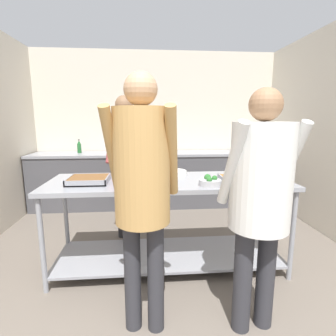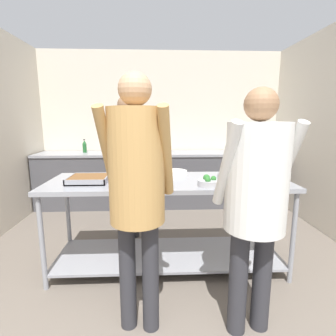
{
  "view_description": "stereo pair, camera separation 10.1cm",
  "coord_description": "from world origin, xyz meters",
  "px_view_note": "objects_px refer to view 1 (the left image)",
  "views": [
    {
      "loc": [
        -0.2,
        -0.62,
        1.48
      ],
      "look_at": [
        0.02,
        1.95,
        1.0
      ],
      "focal_mm": 28.0,
      "sensor_mm": 36.0,
      "label": 1
    },
    {
      "loc": [
        -0.1,
        -0.62,
        1.48
      ],
      "look_at": [
        0.02,
        1.95,
        1.0
      ],
      "focal_mm": 28.0,
      "sensor_mm": 36.0,
      "label": 2
    }
  ],
  "objects_px": {
    "serving_tray_vegetables": "(245,179)",
    "guest_serving_right": "(260,190)",
    "sauce_pan": "(136,179)",
    "cook_behind_counter": "(125,151)",
    "guest_serving_left": "(142,180)",
    "plate_stack": "(174,173)",
    "water_bottle": "(79,147)",
    "serving_tray_roast": "(89,180)",
    "broccoli_bowl": "(210,182)"
  },
  "relations": [
    {
      "from": "serving_tray_vegetables",
      "to": "guest_serving_right",
      "type": "xyz_separation_m",
      "value": [
        -0.18,
        -0.72,
        0.1
      ]
    },
    {
      "from": "sauce_pan",
      "to": "cook_behind_counter",
      "type": "bearing_deg",
      "value": 100.12
    },
    {
      "from": "guest_serving_left",
      "to": "guest_serving_right",
      "type": "bearing_deg",
      "value": -4.03
    },
    {
      "from": "guest_serving_left",
      "to": "guest_serving_right",
      "type": "xyz_separation_m",
      "value": [
        0.77,
        -0.05,
        -0.07
      ]
    },
    {
      "from": "plate_stack",
      "to": "serving_tray_vegetables",
      "type": "height_order",
      "value": "serving_tray_vegetables"
    },
    {
      "from": "guest_serving_right",
      "to": "water_bottle",
      "type": "distance_m",
      "value": 3.43
    },
    {
      "from": "serving_tray_roast",
      "to": "guest_serving_right",
      "type": "bearing_deg",
      "value": -32.66
    },
    {
      "from": "serving_tray_vegetables",
      "to": "cook_behind_counter",
      "type": "relative_size",
      "value": 0.26
    },
    {
      "from": "cook_behind_counter",
      "to": "water_bottle",
      "type": "xyz_separation_m",
      "value": [
        -0.87,
        1.32,
        -0.07
      ]
    },
    {
      "from": "guest_serving_right",
      "to": "cook_behind_counter",
      "type": "relative_size",
      "value": 0.95
    },
    {
      "from": "plate_stack",
      "to": "sauce_pan",
      "type": "bearing_deg",
      "value": -136.8
    },
    {
      "from": "plate_stack",
      "to": "cook_behind_counter",
      "type": "height_order",
      "value": "cook_behind_counter"
    },
    {
      "from": "plate_stack",
      "to": "cook_behind_counter",
      "type": "xyz_separation_m",
      "value": [
        -0.54,
        0.48,
        0.18
      ]
    },
    {
      "from": "sauce_pan",
      "to": "guest_serving_right",
      "type": "bearing_deg",
      "value": -40.46
    },
    {
      "from": "serving_tray_vegetables",
      "to": "guest_serving_right",
      "type": "relative_size",
      "value": 0.27
    },
    {
      "from": "sauce_pan",
      "to": "serving_tray_vegetables",
      "type": "distance_m",
      "value": 1.02
    },
    {
      "from": "serving_tray_roast",
      "to": "plate_stack",
      "type": "distance_m",
      "value": 0.87
    },
    {
      "from": "serving_tray_vegetables",
      "to": "guest_serving_left",
      "type": "relative_size",
      "value": 0.26
    },
    {
      "from": "water_bottle",
      "to": "sauce_pan",
      "type": "bearing_deg",
      "value": -64.8
    },
    {
      "from": "broccoli_bowl",
      "to": "guest_serving_left",
      "type": "xyz_separation_m",
      "value": [
        -0.59,
        -0.55,
        0.16
      ]
    },
    {
      "from": "broccoli_bowl",
      "to": "cook_behind_counter",
      "type": "height_order",
      "value": "cook_behind_counter"
    },
    {
      "from": "guest_serving_left",
      "to": "broccoli_bowl",
      "type": "bearing_deg",
      "value": 43.25
    },
    {
      "from": "serving_tray_vegetables",
      "to": "cook_behind_counter",
      "type": "distance_m",
      "value": 1.45
    },
    {
      "from": "broccoli_bowl",
      "to": "serving_tray_vegetables",
      "type": "distance_m",
      "value": 0.38
    },
    {
      "from": "serving_tray_roast",
      "to": "guest_serving_left",
      "type": "distance_m",
      "value": 0.94
    },
    {
      "from": "broccoli_bowl",
      "to": "guest_serving_left",
      "type": "relative_size",
      "value": 0.11
    },
    {
      "from": "water_bottle",
      "to": "serving_tray_vegetables",
      "type": "bearing_deg",
      "value": -46.69
    },
    {
      "from": "broccoli_bowl",
      "to": "cook_behind_counter",
      "type": "xyz_separation_m",
      "value": [
        -0.81,
        0.95,
        0.17
      ]
    },
    {
      "from": "sauce_pan",
      "to": "plate_stack",
      "type": "height_order",
      "value": "sauce_pan"
    },
    {
      "from": "cook_behind_counter",
      "to": "serving_tray_vegetables",
      "type": "bearing_deg",
      "value": -35.7
    },
    {
      "from": "guest_serving_right",
      "to": "cook_behind_counter",
      "type": "xyz_separation_m",
      "value": [
        -0.99,
        1.56,
        0.08
      ]
    },
    {
      "from": "serving_tray_roast",
      "to": "plate_stack",
      "type": "xyz_separation_m",
      "value": [
        0.83,
        0.26,
        -0.0
      ]
    },
    {
      "from": "broccoli_bowl",
      "to": "serving_tray_vegetables",
      "type": "bearing_deg",
      "value": 16.7
    },
    {
      "from": "serving_tray_vegetables",
      "to": "water_bottle",
      "type": "height_order",
      "value": "water_bottle"
    },
    {
      "from": "broccoli_bowl",
      "to": "guest_serving_right",
      "type": "relative_size",
      "value": 0.12
    },
    {
      "from": "cook_behind_counter",
      "to": "water_bottle",
      "type": "relative_size",
      "value": 7.76
    },
    {
      "from": "water_bottle",
      "to": "cook_behind_counter",
      "type": "bearing_deg",
      "value": -56.71
    },
    {
      "from": "plate_stack",
      "to": "guest_serving_left",
      "type": "distance_m",
      "value": 1.09
    },
    {
      "from": "broccoli_bowl",
      "to": "water_bottle",
      "type": "xyz_separation_m",
      "value": [
        -1.68,
        2.27,
        0.09
      ]
    },
    {
      "from": "cook_behind_counter",
      "to": "water_bottle",
      "type": "height_order",
      "value": "cook_behind_counter"
    },
    {
      "from": "broccoli_bowl",
      "to": "cook_behind_counter",
      "type": "distance_m",
      "value": 1.26
    },
    {
      "from": "sauce_pan",
      "to": "guest_serving_right",
      "type": "height_order",
      "value": "guest_serving_right"
    },
    {
      "from": "broccoli_bowl",
      "to": "guest_serving_right",
      "type": "bearing_deg",
      "value": -73.28
    },
    {
      "from": "guest_serving_left",
      "to": "water_bottle",
      "type": "xyz_separation_m",
      "value": [
        -1.09,
        2.83,
        -0.07
      ]
    },
    {
      "from": "sauce_pan",
      "to": "plate_stack",
      "type": "xyz_separation_m",
      "value": [
        0.39,
        0.37,
        -0.02
      ]
    },
    {
      "from": "sauce_pan",
      "to": "guest_serving_left",
      "type": "bearing_deg",
      "value": -83.96
    },
    {
      "from": "plate_stack",
      "to": "guest_serving_right",
      "type": "xyz_separation_m",
      "value": [
        0.45,
        -1.08,
        0.1
      ]
    },
    {
      "from": "serving_tray_vegetables",
      "to": "serving_tray_roast",
      "type": "bearing_deg",
      "value": 175.94
    },
    {
      "from": "serving_tray_roast",
      "to": "cook_behind_counter",
      "type": "xyz_separation_m",
      "value": [
        0.29,
        0.74,
        0.17
      ]
    },
    {
      "from": "guest_serving_left",
      "to": "water_bottle",
      "type": "height_order",
      "value": "guest_serving_left"
    }
  ]
}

